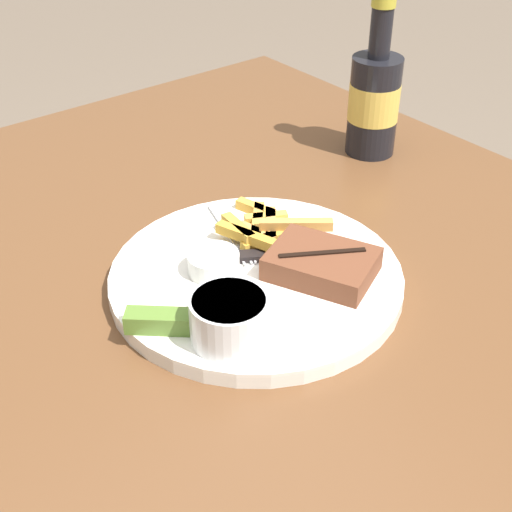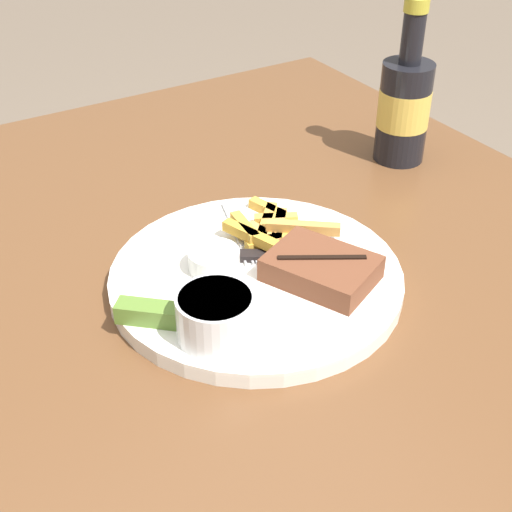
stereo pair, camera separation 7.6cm
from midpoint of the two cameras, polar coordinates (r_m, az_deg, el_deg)
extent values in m
cube|color=brown|center=(0.79, 2.74, -3.55)|extent=(1.13, 0.95, 0.04)
cylinder|color=brown|center=(1.54, 4.60, 0.29)|extent=(0.06, 0.06, 0.72)
cylinder|color=white|center=(0.77, 2.80, -1.98)|extent=(0.32, 0.32, 0.01)
cylinder|color=white|center=(0.77, 2.81, -1.44)|extent=(0.32, 0.32, 0.00)
cube|color=brown|center=(0.76, 8.11, -1.10)|extent=(0.13, 0.12, 0.03)
cube|color=black|center=(0.75, 8.20, -0.21)|extent=(0.05, 0.08, 0.00)
cube|color=gold|center=(0.81, 4.05, 1.12)|extent=(0.02, 0.07, 0.01)
cube|color=gold|center=(0.86, 3.45, 3.66)|extent=(0.05, 0.03, 0.01)
cube|color=gold|center=(0.83, 4.48, 2.33)|extent=(0.06, 0.05, 0.01)
cube|color=#DD994B|center=(0.82, 3.26, 1.62)|extent=(0.05, 0.02, 0.01)
cube|color=gold|center=(0.85, 4.18, 2.85)|extent=(0.03, 0.05, 0.01)
cube|color=gold|center=(0.84, 3.43, 2.48)|extent=(0.07, 0.07, 0.01)
cube|color=#CD9044|center=(0.81, 6.46, 2.19)|extent=(0.06, 0.07, 0.01)
cube|color=gold|center=(0.79, 2.38, 1.51)|extent=(0.08, 0.04, 0.01)
cube|color=gold|center=(0.81, 1.76, 2.23)|extent=(0.06, 0.02, 0.01)
cylinder|color=white|center=(0.67, -0.03, -4.99)|extent=(0.08, 0.08, 0.05)
cylinder|color=beige|center=(0.66, -0.03, -3.84)|extent=(0.07, 0.07, 0.01)
cylinder|color=silver|center=(0.76, -0.56, -0.43)|extent=(0.06, 0.06, 0.02)
cylinder|color=#C67A4C|center=(0.76, -0.56, 0.09)|extent=(0.05, 0.05, 0.01)
cube|color=#567A2D|center=(0.70, -5.52, -4.68)|extent=(0.06, 0.06, 0.02)
cube|color=#B7B7BC|center=(0.84, 0.92, 2.47)|extent=(0.10, 0.04, 0.00)
cube|color=#B7B7BC|center=(0.79, 1.93, -0.14)|extent=(0.03, 0.01, 0.00)
cube|color=#B7B7BC|center=(0.79, 2.24, -0.09)|extent=(0.03, 0.01, 0.00)
cube|color=#B7B7BC|center=(0.79, 2.55, -0.04)|extent=(0.03, 0.01, 0.00)
cube|color=#B7B7BC|center=(0.79, 8.85, -0.28)|extent=(0.07, 0.10, 0.00)
cube|color=black|center=(0.78, 2.90, -0.09)|extent=(0.04, 0.06, 0.01)
cylinder|color=black|center=(1.03, 13.80, 11.03)|extent=(0.07, 0.07, 0.14)
cylinder|color=gold|center=(1.03, 13.86, 11.39)|extent=(0.07, 0.07, 0.05)
cylinder|color=black|center=(1.00, 14.65, 16.48)|extent=(0.03, 0.03, 0.07)
cylinder|color=gold|center=(0.99, 15.03, 18.83)|extent=(0.03, 0.03, 0.02)
camera|label=1|loc=(0.04, -87.14, 1.99)|focal=50.00mm
camera|label=2|loc=(0.04, 92.86, -1.99)|focal=50.00mm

